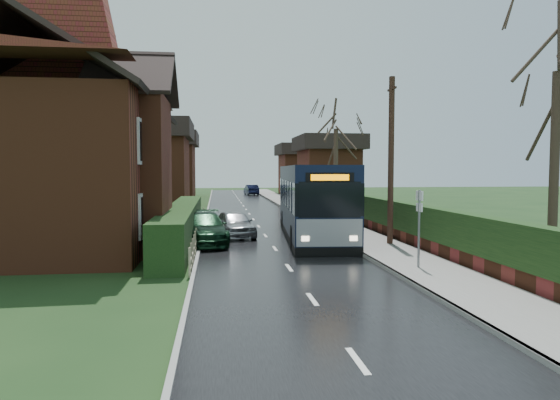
{
  "coord_description": "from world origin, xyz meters",
  "views": [
    {
      "loc": [
        -2.33,
        -17.96,
        3.23
      ],
      "look_at": [
        0.62,
        5.21,
        1.8
      ],
      "focal_mm": 32.0,
      "sensor_mm": 36.0,
      "label": 1
    }
  ],
  "objects": [
    {
      "name": "bus_stop_sign",
      "position": [
        4.0,
        -3.0,
        1.71
      ],
      "size": [
        0.09,
        0.39,
        2.59
      ],
      "rotation": [
        0.0,
        0.0,
        0.08
      ],
      "color": "slate",
      "rests_on": "ground"
    },
    {
      "name": "road",
      "position": [
        0.0,
        10.0,
        0.01
      ],
      "size": [
        6.0,
        100.0,
        0.02
      ],
      "primitive_type": "cube",
      "color": "black",
      "rests_on": "ground"
    },
    {
      "name": "brick_house",
      "position": [
        -8.73,
        4.78,
        4.38
      ],
      "size": [
        9.3,
        14.6,
        10.3
      ],
      "color": "brown",
      "rests_on": "ground"
    },
    {
      "name": "tree_right_far",
      "position": [
        6.18,
        17.17,
        6.56
      ],
      "size": [
        4.54,
        4.54,
        8.78
      ],
      "color": "#392B21",
      "rests_on": "ground"
    },
    {
      "name": "bus",
      "position": [
        2.2,
        5.32,
        1.69
      ],
      "size": [
        3.43,
        11.36,
        3.4
      ],
      "rotation": [
        0.0,
        0.0,
        -0.08
      ],
      "color": "black",
      "rests_on": "ground"
    },
    {
      "name": "car_silver",
      "position": [
        -1.5,
        5.9,
        0.64
      ],
      "size": [
        2.18,
        3.96,
        1.27
      ],
      "primitive_type": "imported",
      "rotation": [
        0.0,
        0.0,
        0.19
      ],
      "color": "#ADAEB2",
      "rests_on": "ground"
    },
    {
      "name": "front_hedge",
      "position": [
        -3.9,
        5.0,
        0.8
      ],
      "size": [
        1.2,
        16.0,
        1.6
      ],
      "primitive_type": "cube",
      "color": "black",
      "rests_on": "ground"
    },
    {
      "name": "tree_house_side",
      "position": [
        -8.06,
        11.69,
        7.45
      ],
      "size": [
        4.39,
        4.39,
        9.97
      ],
      "color": "#3A2B22",
      "rests_on": "ground"
    },
    {
      "name": "kerb_left",
      "position": [
        -3.05,
        10.0,
        0.05
      ],
      "size": [
        0.12,
        100.0,
        0.1
      ],
      "primitive_type": "cube",
      "color": "gray",
      "rests_on": "ground"
    },
    {
      "name": "tree_right_near",
      "position": [
        9.0,
        -2.4,
        6.94
      ],
      "size": [
        4.31,
        4.31,
        9.3
      ],
      "color": "#362820",
      "rests_on": "ground"
    },
    {
      "name": "kerb_right",
      "position": [
        3.05,
        10.0,
        0.07
      ],
      "size": [
        0.12,
        100.0,
        0.14
      ],
      "primitive_type": "cube",
      "color": "gray",
      "rests_on": "ground"
    },
    {
      "name": "car_green",
      "position": [
        -2.9,
        3.73,
        0.69
      ],
      "size": [
        2.27,
        4.87,
        1.37
      ],
      "primitive_type": "imported",
      "rotation": [
        0.0,
        0.0,
        0.07
      ],
      "color": "black",
      "rests_on": "ground"
    },
    {
      "name": "telegraph_pole",
      "position": [
        4.86,
        2.03,
        3.57
      ],
      "size": [
        0.24,
        0.91,
        7.05
      ],
      "rotation": [
        0.0,
        0.0,
        -0.0
      ],
      "color": "black",
      "rests_on": "ground"
    },
    {
      "name": "car_distant",
      "position": [
        2.0,
        45.01,
        0.65
      ],
      "size": [
        1.81,
        4.08,
        1.3
      ],
      "primitive_type": "imported",
      "rotation": [
        0.0,
        0.0,
        3.25
      ],
      "color": "black",
      "rests_on": "ground"
    },
    {
      "name": "picket_fence",
      "position": [
        -3.15,
        5.0,
        0.45
      ],
      "size": [
        0.1,
        16.0,
        0.9
      ],
      "primitive_type": null,
      "color": "tan",
      "rests_on": "ground"
    },
    {
      "name": "pavement",
      "position": [
        4.25,
        10.0,
        0.07
      ],
      "size": [
        2.5,
        100.0,
        0.14
      ],
      "primitive_type": "cube",
      "color": "slate",
      "rests_on": "ground"
    },
    {
      "name": "right_wall_hedge",
      "position": [
        5.8,
        10.0,
        1.02
      ],
      "size": [
        0.6,
        50.0,
        1.8
      ],
      "color": "brown",
      "rests_on": "ground"
    },
    {
      "name": "ground",
      "position": [
        0.0,
        0.0,
        0.0
      ],
      "size": [
        140.0,
        140.0,
        0.0
      ],
      "primitive_type": "plane",
      "color": "#253F1B",
      "rests_on": "ground"
    }
  ]
}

